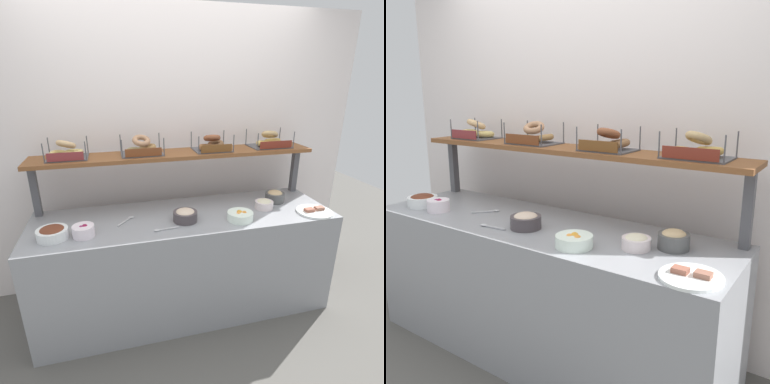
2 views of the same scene
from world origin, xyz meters
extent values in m
plane|color=#595651|center=(0.00, 0.00, 0.00)|extent=(8.00, 8.00, 0.00)
cube|color=silver|center=(0.00, 0.55, 1.20)|extent=(3.50, 0.06, 2.40)
cube|color=gray|center=(0.00, 0.00, 0.42)|extent=(2.30, 0.70, 0.85)
cube|color=#4C4C51|center=(-1.09, 0.27, 1.05)|extent=(0.05, 0.05, 0.40)
cube|color=#4C4C51|center=(1.09, 0.27, 1.05)|extent=(0.05, 0.05, 0.40)
cube|color=brown|center=(0.00, 0.27, 1.26)|extent=(2.26, 0.32, 0.03)
cylinder|color=silver|center=(0.64, -0.04, 0.88)|extent=(0.15, 0.15, 0.06)
ellipsoid|color=beige|center=(0.64, -0.04, 0.91)|extent=(0.11, 0.11, 0.04)
cylinder|color=white|center=(-0.74, -0.16, 0.89)|extent=(0.14, 0.14, 0.08)
sphere|color=maroon|center=(-0.72, -0.16, 0.92)|extent=(0.04, 0.04, 0.04)
sphere|color=#A0234C|center=(-0.73, -0.16, 0.92)|extent=(0.04, 0.04, 0.04)
sphere|color=#8B2B5D|center=(-0.75, -0.17, 0.92)|extent=(0.03, 0.03, 0.03)
cylinder|color=#4C4D4D|center=(0.80, 0.07, 0.89)|extent=(0.16, 0.16, 0.08)
ellipsoid|color=tan|center=(0.80, 0.07, 0.92)|extent=(0.12, 0.12, 0.06)
cylinder|color=#443D41|center=(-0.03, -0.10, 0.89)|extent=(0.18, 0.18, 0.07)
ellipsoid|color=beige|center=(-0.03, -0.10, 0.92)|extent=(0.14, 0.14, 0.05)
cylinder|color=white|center=(0.37, -0.19, 0.88)|extent=(0.19, 0.19, 0.06)
sphere|color=gold|center=(0.37, -0.18, 0.90)|extent=(0.04, 0.04, 0.04)
sphere|color=orange|center=(0.40, -0.20, 0.90)|extent=(0.04, 0.04, 0.04)
sphere|color=#EE9640|center=(0.35, -0.20, 0.90)|extent=(0.04, 0.04, 0.04)
cylinder|color=white|center=(-0.93, -0.14, 0.88)|extent=(0.20, 0.20, 0.07)
ellipsoid|color=brown|center=(-0.93, -0.14, 0.91)|extent=(0.16, 0.16, 0.05)
cylinder|color=white|center=(0.99, -0.22, 0.86)|extent=(0.27, 0.27, 0.01)
cube|color=#925543|center=(0.94, -0.22, 0.88)|extent=(0.07, 0.05, 0.02)
cube|color=#915E4C|center=(1.03, -0.21, 0.88)|extent=(0.07, 0.05, 0.02)
cube|color=#B7B7BC|center=(-0.17, -0.21, 0.86)|extent=(0.14, 0.02, 0.01)
ellipsoid|color=#B7B7BC|center=(-0.26, -0.22, 0.86)|extent=(0.04, 0.03, 0.01)
cube|color=#B7B7BC|center=(-0.47, -0.03, 0.86)|extent=(0.10, 0.11, 0.01)
ellipsoid|color=#B7B7BC|center=(-0.41, 0.04, 0.86)|extent=(0.04, 0.03, 0.01)
cube|color=#4C4C51|center=(-0.83, 0.29, 1.28)|extent=(0.29, 0.24, 0.01)
cylinder|color=#4C4C51|center=(-0.97, 0.17, 1.35)|extent=(0.01, 0.01, 0.14)
cylinder|color=#4C4C51|center=(-0.69, 0.17, 1.35)|extent=(0.01, 0.01, 0.14)
cylinder|color=#4C4C51|center=(-0.97, 0.40, 1.35)|extent=(0.01, 0.01, 0.14)
cylinder|color=#4C4C51|center=(-0.69, 0.40, 1.35)|extent=(0.01, 0.01, 0.14)
cube|color=maroon|center=(-0.83, 0.17, 1.32)|extent=(0.25, 0.01, 0.06)
torus|color=#D7BA6A|center=(-0.88, 0.26, 1.32)|extent=(0.20, 0.20, 0.06)
torus|color=tan|center=(-0.78, 0.32, 1.31)|extent=(0.14, 0.15, 0.05)
torus|color=tan|center=(-0.83, 0.29, 1.39)|extent=(0.20, 0.20, 0.09)
cube|color=#4C4C51|center=(-0.28, 0.28, 1.28)|extent=(0.32, 0.24, 0.01)
cylinder|color=#4C4C51|center=(-0.43, 0.17, 1.35)|extent=(0.01, 0.01, 0.14)
cylinder|color=#4C4C51|center=(-0.12, 0.17, 1.35)|extent=(0.01, 0.01, 0.14)
cylinder|color=#4C4C51|center=(-0.43, 0.40, 1.35)|extent=(0.01, 0.01, 0.14)
cylinder|color=#4C4C51|center=(-0.12, 0.40, 1.35)|extent=(0.01, 0.01, 0.14)
cube|color=brown|center=(-0.28, 0.16, 1.32)|extent=(0.27, 0.01, 0.06)
torus|color=#8F8252|center=(-0.33, 0.25, 1.31)|extent=(0.18, 0.18, 0.05)
torus|color=#9C7544|center=(-0.23, 0.32, 1.32)|extent=(0.15, 0.15, 0.06)
torus|color=#AC7D5A|center=(-0.28, 0.28, 1.39)|extent=(0.17, 0.18, 0.09)
cube|color=#4C4C51|center=(0.29, 0.27, 1.28)|extent=(0.30, 0.24, 0.01)
cylinder|color=#4C4C51|center=(0.15, 0.16, 1.35)|extent=(0.01, 0.01, 0.14)
cylinder|color=#4C4C51|center=(0.44, 0.16, 1.35)|extent=(0.01, 0.01, 0.14)
cylinder|color=#4C4C51|center=(0.15, 0.39, 1.35)|extent=(0.01, 0.01, 0.14)
cylinder|color=#4C4C51|center=(0.44, 0.39, 1.35)|extent=(0.01, 0.01, 0.14)
cube|color=brown|center=(0.29, 0.15, 1.32)|extent=(0.25, 0.01, 0.06)
torus|color=brown|center=(0.24, 0.24, 1.31)|extent=(0.19, 0.18, 0.05)
torus|color=brown|center=(0.34, 0.31, 1.32)|extent=(0.20, 0.19, 0.06)
torus|color=brown|center=(0.29, 0.27, 1.38)|extent=(0.16, 0.16, 0.08)
cube|color=#4C4C51|center=(0.82, 0.28, 1.28)|extent=(0.34, 0.24, 0.01)
cylinder|color=#4C4C51|center=(0.65, 0.17, 1.35)|extent=(0.01, 0.01, 0.14)
cylinder|color=#4C4C51|center=(0.98, 0.17, 1.35)|extent=(0.01, 0.01, 0.14)
cylinder|color=#4C4C51|center=(0.65, 0.40, 1.35)|extent=(0.01, 0.01, 0.14)
cylinder|color=#4C4C51|center=(0.98, 0.40, 1.35)|extent=(0.01, 0.01, 0.14)
cube|color=maroon|center=(0.82, 0.16, 1.32)|extent=(0.29, 0.01, 0.06)
torus|color=tan|center=(0.76, 0.25, 1.32)|extent=(0.20, 0.20, 0.05)
torus|color=tan|center=(0.87, 0.32, 1.32)|extent=(0.18, 0.18, 0.06)
torus|color=tan|center=(0.82, 0.28, 1.39)|extent=(0.19, 0.19, 0.09)
camera|label=1|loc=(-0.51, -2.12, 1.85)|focal=28.94mm
camera|label=2|loc=(1.51, -1.82, 1.62)|focal=38.99mm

